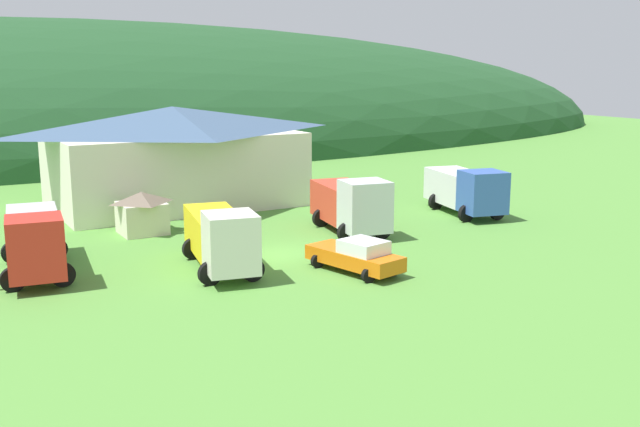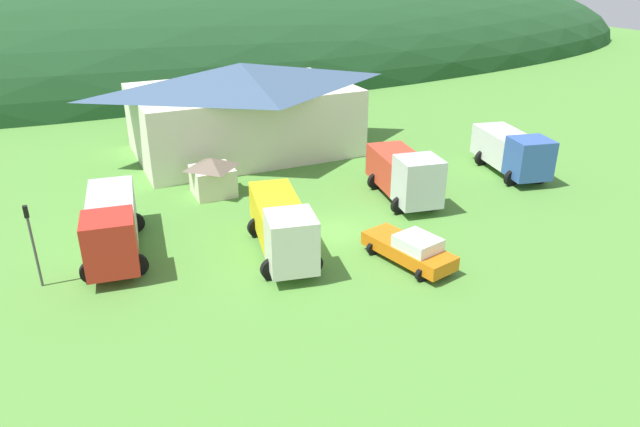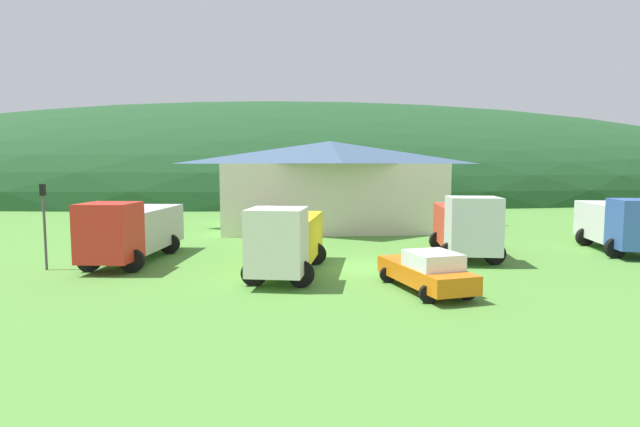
{
  "view_description": "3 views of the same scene",
  "coord_description": "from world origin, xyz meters",
  "px_view_note": "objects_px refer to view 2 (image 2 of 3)",
  "views": [
    {
      "loc": [
        -16.68,
        -33.68,
        9.86
      ],
      "look_at": [
        2.89,
        0.32,
        1.87
      ],
      "focal_mm": 41.57,
      "sensor_mm": 36.0,
      "label": 1
    },
    {
      "loc": [
        -13.13,
        -26.18,
        14.31
      ],
      "look_at": [
        -1.21,
        -0.84,
        1.74
      ],
      "focal_mm": 32.41,
      "sensor_mm": 36.0,
      "label": 2
    },
    {
      "loc": [
        -3.93,
        -24.26,
        5.0
      ],
      "look_at": [
        -1.74,
        2.32,
        2.46
      ],
      "focal_mm": 28.55,
      "sensor_mm": 36.0,
      "label": 3
    }
  ],
  "objects_px": {
    "play_shed_cream": "(213,176)",
    "traffic_light_west": "(32,238)",
    "crane_truck_red": "(112,225)",
    "box_truck_blue": "(513,151)",
    "traffic_cone_near_pickup": "(269,217)",
    "depot_building": "(243,107)",
    "tow_truck_silver": "(405,174)",
    "service_pickup_orange": "(410,249)",
    "flatbed_truck_yellow": "(282,225)"
  },
  "relations": [
    {
      "from": "box_truck_blue",
      "to": "service_pickup_orange",
      "type": "height_order",
      "value": "box_truck_blue"
    },
    {
      "from": "service_pickup_orange",
      "to": "play_shed_cream",
      "type": "bearing_deg",
      "value": -167.02
    },
    {
      "from": "tow_truck_silver",
      "to": "service_pickup_orange",
      "type": "xyz_separation_m",
      "value": [
        -4.28,
        -7.22,
        -0.95
      ]
    },
    {
      "from": "flatbed_truck_yellow",
      "to": "traffic_light_west",
      "type": "distance_m",
      "value": 11.68
    },
    {
      "from": "box_truck_blue",
      "to": "service_pickup_orange",
      "type": "relative_size",
      "value": 1.42
    },
    {
      "from": "play_shed_cream",
      "to": "service_pickup_orange",
      "type": "relative_size",
      "value": 0.52
    },
    {
      "from": "service_pickup_orange",
      "to": "traffic_cone_near_pickup",
      "type": "bearing_deg",
      "value": -164.5
    },
    {
      "from": "tow_truck_silver",
      "to": "traffic_light_west",
      "type": "xyz_separation_m",
      "value": [
        -21.2,
        -1.64,
        0.75
      ]
    },
    {
      "from": "depot_building",
      "to": "service_pickup_orange",
      "type": "bearing_deg",
      "value": -85.41
    },
    {
      "from": "tow_truck_silver",
      "to": "depot_building",
      "type": "bearing_deg",
      "value": -146.77
    },
    {
      "from": "depot_building",
      "to": "tow_truck_silver",
      "type": "relative_size",
      "value": 2.4
    },
    {
      "from": "play_shed_cream",
      "to": "service_pickup_orange",
      "type": "height_order",
      "value": "play_shed_cream"
    },
    {
      "from": "flatbed_truck_yellow",
      "to": "traffic_cone_near_pickup",
      "type": "xyz_separation_m",
      "value": [
        0.96,
        4.68,
        -1.68
      ]
    },
    {
      "from": "crane_truck_red",
      "to": "box_truck_blue",
      "type": "relative_size",
      "value": 1.14
    },
    {
      "from": "flatbed_truck_yellow",
      "to": "traffic_light_west",
      "type": "relative_size",
      "value": 1.99
    },
    {
      "from": "play_shed_cream",
      "to": "flatbed_truck_yellow",
      "type": "bearing_deg",
      "value": -84.12
    },
    {
      "from": "box_truck_blue",
      "to": "traffic_light_west",
      "type": "relative_size",
      "value": 1.84
    },
    {
      "from": "traffic_cone_near_pickup",
      "to": "service_pickup_orange",
      "type": "bearing_deg",
      "value": -61.63
    },
    {
      "from": "flatbed_truck_yellow",
      "to": "tow_truck_silver",
      "type": "height_order",
      "value": "tow_truck_silver"
    },
    {
      "from": "tow_truck_silver",
      "to": "box_truck_blue",
      "type": "bearing_deg",
      "value": 105.09
    },
    {
      "from": "box_truck_blue",
      "to": "traffic_cone_near_pickup",
      "type": "relative_size",
      "value": 12.79
    },
    {
      "from": "crane_truck_red",
      "to": "box_truck_blue",
      "type": "height_order",
      "value": "crane_truck_red"
    },
    {
      "from": "crane_truck_red",
      "to": "tow_truck_silver",
      "type": "relative_size",
      "value": 1.18
    },
    {
      "from": "box_truck_blue",
      "to": "tow_truck_silver",
      "type": "bearing_deg",
      "value": -72.25
    },
    {
      "from": "play_shed_cream",
      "to": "traffic_light_west",
      "type": "height_order",
      "value": "traffic_light_west"
    },
    {
      "from": "service_pickup_orange",
      "to": "traffic_cone_near_pickup",
      "type": "xyz_separation_m",
      "value": [
        -4.48,
        8.3,
        -0.83
      ]
    },
    {
      "from": "play_shed_cream",
      "to": "crane_truck_red",
      "type": "relative_size",
      "value": 0.32
    },
    {
      "from": "depot_building",
      "to": "tow_truck_silver",
      "type": "bearing_deg",
      "value": -66.8
    },
    {
      "from": "box_truck_blue",
      "to": "traffic_cone_near_pickup",
      "type": "distance_m",
      "value": 18.33
    },
    {
      "from": "flatbed_truck_yellow",
      "to": "tow_truck_silver",
      "type": "distance_m",
      "value": 10.36
    },
    {
      "from": "flatbed_truck_yellow",
      "to": "crane_truck_red",
      "type": "bearing_deg",
      "value": -104.11
    },
    {
      "from": "play_shed_cream",
      "to": "depot_building",
      "type": "bearing_deg",
      "value": 58.93
    },
    {
      "from": "service_pickup_orange",
      "to": "traffic_cone_near_pickup",
      "type": "distance_m",
      "value": 9.46
    },
    {
      "from": "depot_building",
      "to": "traffic_light_west",
      "type": "bearing_deg",
      "value": -134.36
    },
    {
      "from": "traffic_light_west",
      "to": "traffic_cone_near_pickup",
      "type": "height_order",
      "value": "traffic_light_west"
    },
    {
      "from": "depot_building",
      "to": "box_truck_blue",
      "type": "distance_m",
      "value": 20.34
    },
    {
      "from": "crane_truck_red",
      "to": "traffic_cone_near_pickup",
      "type": "xyz_separation_m",
      "value": [
        8.86,
        0.93,
        -1.71
      ]
    },
    {
      "from": "flatbed_truck_yellow",
      "to": "service_pickup_orange",
      "type": "bearing_deg",
      "value": 67.66
    },
    {
      "from": "play_shed_cream",
      "to": "tow_truck_silver",
      "type": "relative_size",
      "value": 0.38
    },
    {
      "from": "service_pickup_orange",
      "to": "traffic_light_west",
      "type": "bearing_deg",
      "value": -121.08
    },
    {
      "from": "tow_truck_silver",
      "to": "traffic_cone_near_pickup",
      "type": "distance_m",
      "value": 9.0
    },
    {
      "from": "depot_building",
      "to": "tow_truck_silver",
      "type": "xyz_separation_m",
      "value": [
        5.97,
        -13.93,
        -1.78
      ]
    },
    {
      "from": "flatbed_truck_yellow",
      "to": "service_pickup_orange",
      "type": "distance_m",
      "value": 6.59
    },
    {
      "from": "flatbed_truck_yellow",
      "to": "tow_truck_silver",
      "type": "relative_size",
      "value": 1.12
    },
    {
      "from": "flatbed_truck_yellow",
      "to": "service_pickup_orange",
      "type": "relative_size",
      "value": 1.54
    },
    {
      "from": "crane_truck_red",
      "to": "flatbed_truck_yellow",
      "type": "bearing_deg",
      "value": 72.21
    },
    {
      "from": "traffic_light_west",
      "to": "box_truck_blue",
      "type": "bearing_deg",
      "value": 4.63
    },
    {
      "from": "tow_truck_silver",
      "to": "traffic_cone_near_pickup",
      "type": "xyz_separation_m",
      "value": [
        -8.75,
        1.08,
        -1.78
      ]
    },
    {
      "from": "depot_building",
      "to": "crane_truck_red",
      "type": "relative_size",
      "value": 2.04
    },
    {
      "from": "depot_building",
      "to": "service_pickup_orange",
      "type": "height_order",
      "value": "depot_building"
    }
  ]
}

